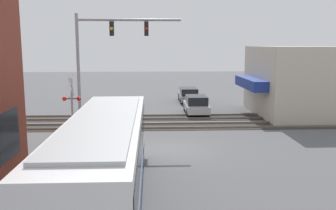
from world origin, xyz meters
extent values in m
plane|color=#565659|center=(0.00, 0.00, 0.00)|extent=(120.00, 120.00, 0.00)
cube|color=beige|center=(10.22, -11.35, 2.77)|extent=(8.80, 7.70, 5.53)
cube|color=navy|center=(10.22, -6.95, 2.60)|extent=(6.16, 1.20, 0.80)
cube|color=white|center=(-6.70, 2.80, 1.75)|extent=(12.03, 2.55, 2.66)
cube|color=black|center=(-6.70, 2.80, 2.15)|extent=(11.79, 2.59, 1.12)
cube|color=#194CA5|center=(-6.70, 2.80, 0.59)|extent=(11.79, 2.58, 0.24)
cube|color=#A5A8AA|center=(-6.70, 2.80, 3.14)|extent=(10.23, 2.17, 0.12)
cylinder|color=black|center=(-2.89, 2.80, 0.50)|extent=(1.00, 2.57, 1.00)
cylinder|color=gray|center=(4.74, 5.81, 3.81)|extent=(0.20, 0.20, 7.63)
cylinder|color=gray|center=(4.74, 2.51, 7.23)|extent=(0.16, 6.60, 0.16)
cube|color=black|center=(4.74, 3.61, 6.68)|extent=(0.30, 0.27, 0.90)
sphere|color=yellow|center=(4.58, 3.61, 6.68)|extent=(0.20, 0.20, 0.20)
cube|color=black|center=(4.74, 1.41, 6.68)|extent=(0.30, 0.27, 0.90)
sphere|color=red|center=(4.58, 1.41, 6.68)|extent=(0.20, 0.20, 0.20)
cylinder|color=gray|center=(4.10, 6.17, 1.80)|extent=(0.14, 0.14, 3.60)
cube|color=white|center=(4.10, 6.17, 3.10)|extent=(1.41, 0.06, 1.41)
cube|color=white|center=(4.10, 6.17, 3.10)|extent=(1.41, 0.06, 1.41)
cylinder|color=#38383A|center=(4.10, 6.17, 2.30)|extent=(0.08, 0.90, 0.08)
sphere|color=red|center=(4.05, 5.72, 2.30)|extent=(0.28, 0.28, 0.28)
sphere|color=red|center=(4.05, 6.62, 2.30)|extent=(0.28, 0.28, 0.28)
cube|color=#332D28|center=(6.00, 0.00, 0.01)|extent=(2.60, 60.00, 0.03)
cube|color=#6B6056|center=(5.28, 0.00, 0.07)|extent=(0.07, 60.00, 0.15)
cube|color=#6B6056|center=(6.72, 0.00, 0.07)|extent=(0.07, 60.00, 0.15)
cube|color=#332D28|center=(9.20, 0.00, 0.01)|extent=(2.60, 60.00, 0.03)
cube|color=#6B6056|center=(8.48, 0.00, 0.07)|extent=(0.07, 60.00, 0.15)
cube|color=#6B6056|center=(9.92, 0.00, 0.07)|extent=(0.07, 60.00, 0.15)
cube|color=#B7B7BC|center=(10.95, -2.60, 0.55)|extent=(4.23, 1.80, 0.58)
cube|color=black|center=(10.73, -2.60, 1.18)|extent=(2.33, 1.62, 0.68)
cylinder|color=black|center=(12.26, -2.60, 0.32)|extent=(0.64, 1.82, 0.64)
cylinder|color=black|center=(9.63, -2.60, 0.32)|extent=(0.64, 1.82, 0.64)
cube|color=slate|center=(17.41, -2.60, 0.52)|extent=(4.70, 1.80, 0.53)
cube|color=black|center=(17.18, -2.60, 1.11)|extent=(2.59, 1.62, 0.64)
cylinder|color=black|center=(18.87, -2.60, 0.32)|extent=(0.64, 1.82, 0.64)
cylinder|color=black|center=(15.95, -2.60, 0.32)|extent=(0.64, 1.82, 0.64)
cylinder|color=#2D3351|center=(3.24, 4.13, 0.40)|extent=(0.28, 0.28, 0.79)
cylinder|color=#B2A58C|center=(3.24, 4.13, 1.12)|extent=(0.34, 0.34, 0.66)
sphere|color=tan|center=(3.24, 4.13, 1.56)|extent=(0.21, 0.21, 0.21)
camera|label=1|loc=(-19.59, 1.16, 5.68)|focal=40.00mm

